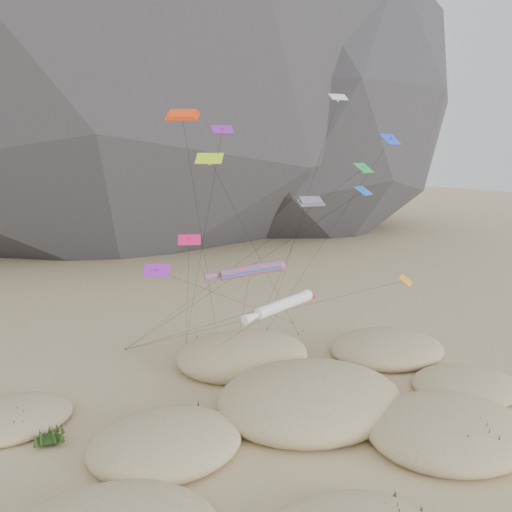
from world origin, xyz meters
The scene contains 9 objects.
ground centered at (0.00, 0.00, 0.00)m, with size 500.00×500.00×0.00m, color #CCB789.
dunes centered at (-0.66, 5.43, 0.73)m, with size 49.09×37.84×4.15m.
dune_grass centered at (-1.25, 4.09, 0.85)m, with size 41.15×30.18×1.54m.
kite_stakes centered at (1.60, 24.36, 0.15)m, with size 21.82×5.21×0.30m.
rainbow_tube_kite centered at (-1.97, 12.08, 11.27)m, with size 7.65×11.11×12.13m.
white_tube_kite centered at (-1.86, 5.65, 9.73)m, with size 7.29×16.04×10.48m.
orange_parafoil centered at (-7.71, 11.93, 24.45)m, with size 8.77×14.12×25.24m.
multi_parafoil centered at (3.74, 10.88, 17.27)m, with size 3.81×17.58×17.94m.
delta_kites centered at (2.92, 11.21, 17.40)m, with size 26.78×20.72×27.43m.
Camera 1 is at (-19.46, -28.56, 21.47)m, focal length 35.00 mm.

